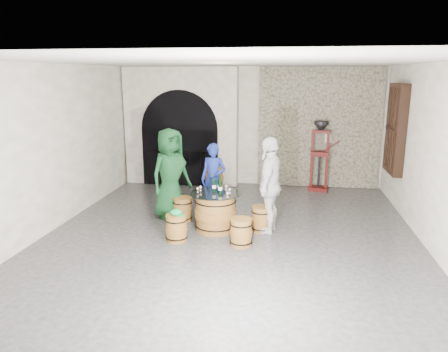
% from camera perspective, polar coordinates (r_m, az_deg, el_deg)
% --- Properties ---
extents(ground, '(8.00, 8.00, 0.00)m').
position_cam_1_polar(ground, '(8.19, 0.93, -7.90)').
color(ground, '#2A2A2D').
rests_on(ground, ground).
extents(wall_back, '(8.00, 0.00, 8.00)m').
position_cam_1_polar(wall_back, '(11.68, 3.72, 6.64)').
color(wall_back, white).
rests_on(wall_back, ground).
extents(wall_front, '(8.00, 0.00, 8.00)m').
position_cam_1_polar(wall_front, '(3.95, -7.17, -7.14)').
color(wall_front, white).
rests_on(wall_front, ground).
extents(wall_left, '(0.00, 8.00, 8.00)m').
position_cam_1_polar(wall_left, '(8.93, -21.92, 3.58)').
color(wall_left, white).
rests_on(wall_left, ground).
extents(wall_right, '(0.00, 8.00, 8.00)m').
position_cam_1_polar(wall_right, '(8.06, 26.47, 2.16)').
color(wall_right, white).
rests_on(wall_right, ground).
extents(ceiling, '(8.00, 8.00, 0.00)m').
position_cam_1_polar(ceiling, '(7.63, 1.02, 15.09)').
color(ceiling, beige).
rests_on(ceiling, wall_back).
extents(stone_facing_panel, '(3.20, 0.12, 3.18)m').
position_cam_1_polar(stone_facing_panel, '(11.60, 12.63, 6.30)').
color(stone_facing_panel, gray).
rests_on(stone_facing_panel, ground).
extents(arched_opening, '(3.10, 0.60, 3.19)m').
position_cam_1_polar(arched_opening, '(11.75, -5.73, 6.56)').
color(arched_opening, white).
rests_on(arched_opening, ground).
extents(shuttered_window, '(0.23, 1.10, 2.00)m').
position_cam_1_polar(shuttered_window, '(10.29, 22.06, 5.89)').
color(shuttered_window, black).
rests_on(shuttered_window, wall_right).
extents(barrel_table, '(0.99, 0.99, 0.76)m').
position_cam_1_polar(barrel_table, '(8.30, -1.14, -4.83)').
color(barrel_table, olive).
rests_on(barrel_table, ground).
extents(barrel_stool_left, '(0.41, 0.41, 0.50)m').
position_cam_1_polar(barrel_stool_left, '(8.91, -5.58, -4.46)').
color(barrel_stool_left, olive).
rests_on(barrel_stool_left, ground).
extents(barrel_stool_far, '(0.41, 0.41, 0.50)m').
position_cam_1_polar(barrel_stool_far, '(9.19, -1.38, -3.84)').
color(barrel_stool_far, olive).
rests_on(barrel_stool_far, ground).
extents(barrel_stool_right, '(0.41, 0.41, 0.50)m').
position_cam_1_polar(barrel_stool_right, '(8.32, 5.06, -5.77)').
color(barrel_stool_right, olive).
rests_on(barrel_stool_right, ground).
extents(barrel_stool_near_right, '(0.41, 0.41, 0.50)m').
position_cam_1_polar(barrel_stool_near_right, '(7.63, 2.31, -7.55)').
color(barrel_stool_near_right, olive).
rests_on(barrel_stool_near_right, ground).
extents(barrel_stool_near_left, '(0.41, 0.41, 0.50)m').
position_cam_1_polar(barrel_stool_near_left, '(7.87, -6.42, -6.95)').
color(barrel_stool_near_left, olive).
rests_on(barrel_stool_near_left, ground).
extents(green_cap, '(0.26, 0.21, 0.12)m').
position_cam_1_polar(green_cap, '(7.77, -6.46, -4.89)').
color(green_cap, '#0D9444').
rests_on(green_cap, barrel_stool_near_left).
extents(person_green, '(1.04, 1.12, 1.92)m').
position_cam_1_polar(person_green, '(8.95, -7.20, 0.29)').
color(person_green, '#10391B').
rests_on(person_green, ground).
extents(person_blue, '(0.63, 0.47, 1.56)m').
position_cam_1_polar(person_blue, '(9.18, -1.43, -0.42)').
color(person_blue, navy).
rests_on(person_blue, ground).
extents(person_white, '(0.64, 1.16, 1.87)m').
position_cam_1_polar(person_white, '(8.13, 6.18, -1.21)').
color(person_white, silver).
rests_on(person_white, ground).
extents(wine_bottle_left, '(0.08, 0.08, 0.32)m').
position_cam_1_polar(wine_bottle_left, '(8.24, -1.34, -1.23)').
color(wine_bottle_left, black).
rests_on(wine_bottle_left, barrel_table).
extents(wine_bottle_center, '(0.08, 0.08, 0.32)m').
position_cam_1_polar(wine_bottle_center, '(8.10, -0.52, -1.48)').
color(wine_bottle_center, black).
rests_on(wine_bottle_center, barrel_table).
extents(wine_bottle_right, '(0.08, 0.08, 0.32)m').
position_cam_1_polar(wine_bottle_right, '(8.26, -0.62, -1.19)').
color(wine_bottle_right, black).
rests_on(wine_bottle_right, barrel_table).
extents(tasting_glass_a, '(0.05, 0.05, 0.10)m').
position_cam_1_polar(tasting_glass_a, '(8.23, -3.55, -1.87)').
color(tasting_glass_a, '#A85A20').
rests_on(tasting_glass_a, barrel_table).
extents(tasting_glass_b, '(0.05, 0.05, 0.10)m').
position_cam_1_polar(tasting_glass_b, '(8.15, 0.77, -1.99)').
color(tasting_glass_b, '#A85A20').
rests_on(tasting_glass_b, barrel_table).
extents(tasting_glass_c, '(0.05, 0.05, 0.10)m').
position_cam_1_polar(tasting_glass_c, '(8.48, -1.42, -1.37)').
color(tasting_glass_c, '#A85A20').
rests_on(tasting_glass_c, barrel_table).
extents(tasting_glass_d, '(0.05, 0.05, 0.10)m').
position_cam_1_polar(tasting_glass_d, '(8.37, 0.31, -1.57)').
color(tasting_glass_d, '#A85A20').
rests_on(tasting_glass_d, barrel_table).
extents(tasting_glass_e, '(0.05, 0.05, 0.10)m').
position_cam_1_polar(tasting_glass_e, '(7.89, 0.48, -2.51)').
color(tasting_glass_e, '#A85A20').
rests_on(tasting_glass_e, barrel_table).
extents(tasting_glass_f, '(0.05, 0.05, 0.10)m').
position_cam_1_polar(tasting_glass_f, '(8.33, -3.17, -1.67)').
color(tasting_glass_f, '#A85A20').
rests_on(tasting_glass_f, barrel_table).
extents(side_barrel, '(0.51, 0.51, 0.68)m').
position_cam_1_polar(side_barrel, '(11.08, -1.34, -0.35)').
color(side_barrel, olive).
rests_on(side_barrel, ground).
extents(corking_press, '(0.76, 0.46, 1.83)m').
position_cam_1_polar(corking_press, '(11.28, 12.77, 3.34)').
color(corking_press, '#4C100C').
rests_on(corking_press, ground).
extents(control_box, '(0.18, 0.10, 0.22)m').
position_cam_1_polar(control_box, '(11.57, 13.83, 4.97)').
color(control_box, silver).
rests_on(control_box, wall_back).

